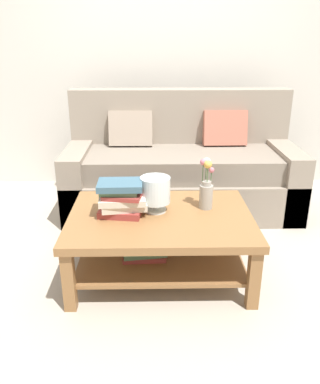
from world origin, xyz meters
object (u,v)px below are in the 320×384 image
coffee_table (159,232)px  glass_hurricane_vase (155,191)px  couch (181,169)px  book_stack_main (122,198)px  flower_pitcher (206,187)px

coffee_table → glass_hurricane_vase: 0.27m
couch → book_stack_main: (-0.46, -1.15, 0.18)m
couch → coffee_table: 1.18m
coffee_table → glass_hurricane_vase: glass_hurricane_vase is taller
coffee_table → flower_pitcher: flower_pitcher is taller
coffee_table → book_stack_main: (-0.24, 0.01, 0.23)m
coffee_table → book_stack_main: 0.33m
couch → flower_pitcher: 1.07m
book_stack_main → glass_hurricane_vase: bearing=14.0°
book_stack_main → glass_hurricane_vase: (0.22, 0.05, 0.03)m
book_stack_main → glass_hurricane_vase: 0.22m
coffee_table → glass_hurricane_vase: bearing=110.3°
couch → flower_pitcher: size_ratio=6.03×
book_stack_main → flower_pitcher: flower_pitcher is taller
couch → book_stack_main: couch is taller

